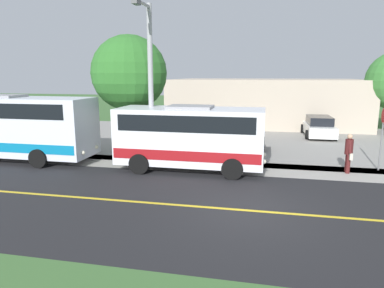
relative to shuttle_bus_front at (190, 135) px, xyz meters
The scene contains 13 objects.
ground_plane 5.55m from the shuttle_bus_front, 32.14° to the left, with size 120.00×120.00×0.00m, color #3D6633.
road_surface 5.55m from the shuttle_bus_front, 32.14° to the left, with size 8.00×100.00×0.01m, color black.
sidewalk 3.33m from the shuttle_bus_front, 103.90° to the left, with size 2.40×100.00×0.01m, color #9E9991.
parking_lot_surface 9.95m from the shuttle_bus_front, 143.58° to the left, with size 14.00×36.00×0.01m, color gray.
road_centre_line 5.55m from the shuttle_bus_front, 32.14° to the left, with size 0.16×100.00×0.00m, color gold.
shuttle_bus_front is the anchor object (origin of this frame).
pedestrian_with_bags 7.05m from the shuttle_bus_front, 97.14° to the left, with size 0.72×0.34×1.75m.
stop_sign 8.62m from the shuttle_bus_front, 100.70° to the left, with size 0.76×0.07×2.88m.
street_light_pole 3.22m from the shuttle_bus_front, 100.47° to the right, with size 1.97×0.24×7.43m.
parked_car_near 5.19m from the shuttle_bus_front, 167.53° to the left, with size 2.31×4.54×1.45m.
parked_car_far 12.53m from the shuttle_bus_front, 145.87° to the left, with size 4.43×2.08×1.45m.
tree_curbside 5.65m from the shuttle_bus_front, 125.96° to the right, with size 4.07×4.07×6.41m.
commercial_building 17.22m from the shuttle_bus_front, 169.00° to the left, with size 10.00×16.01×3.89m, color #B7A893.
Camera 1 is at (10.72, 0.43, 4.31)m, focal length 32.63 mm.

